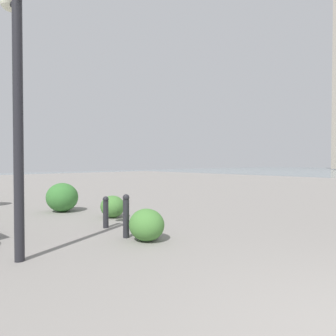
# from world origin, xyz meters

# --- Properties ---
(lamppost) EXTENTS (0.98, 0.28, 4.06)m
(lamppost) POSITION_xyz_m (4.55, 1.38, 2.70)
(lamppost) COLOR #232328
(lamppost) RESTS_ON ground
(bollard_near) EXTENTS (0.13, 0.13, 0.84)m
(bollard_near) POSITION_xyz_m (4.60, -0.55, 0.44)
(bollard_near) COLOR #232328
(bollard_near) RESTS_ON ground
(bollard_mid) EXTENTS (0.13, 0.13, 0.70)m
(bollard_mid) POSITION_xyz_m (5.61, -0.71, 0.37)
(bollard_mid) COLOR #232328
(bollard_mid) RESTS_ON ground
(shrub_low) EXTENTS (0.68, 0.61, 0.58)m
(shrub_low) POSITION_xyz_m (6.55, -1.48, 0.29)
(shrub_low) COLOR #477F38
(shrub_low) RESTS_ON ground
(shrub_round) EXTENTS (0.99, 0.89, 0.84)m
(shrub_round) POSITION_xyz_m (8.35, -0.90, 0.42)
(shrub_round) COLOR #387533
(shrub_round) RESTS_ON ground
(shrub_wide) EXTENTS (0.70, 0.63, 0.60)m
(shrub_wide) POSITION_xyz_m (4.16, -0.70, 0.30)
(shrub_wide) COLOR #477F38
(shrub_wide) RESTS_ON ground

